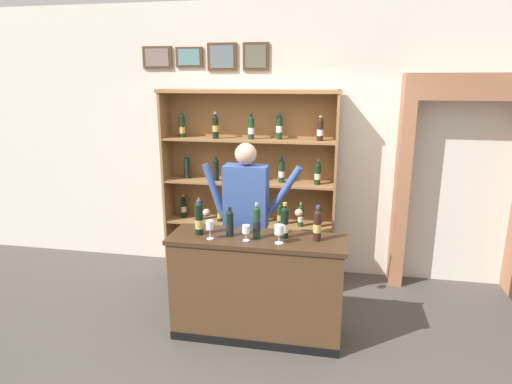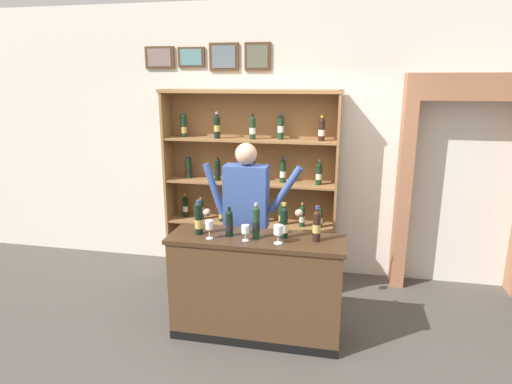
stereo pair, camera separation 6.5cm
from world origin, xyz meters
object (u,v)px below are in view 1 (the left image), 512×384
tasting_bottle_brunello (285,222)px  tasting_bottle_vin_santo (317,225)px  tasting_bottle_prosecco (199,218)px  wine_glass_center (246,230)px  shopkeeper (246,208)px  tasting_counter (257,287)px  tasting_bottle_super_tuscan (257,222)px  wine_shelf (249,180)px  wine_glass_left (210,226)px  tasting_bottle_riserva (230,223)px  wine_glass_spare (279,230)px

tasting_bottle_brunello → tasting_bottle_vin_santo: size_ratio=1.02×
tasting_bottle_prosecco → wine_glass_center: 0.47m
shopkeeper → tasting_bottle_vin_santo: size_ratio=5.46×
tasting_counter → tasting_bottle_super_tuscan: bearing=-89.9°
shopkeeper → tasting_bottle_prosecco: (-0.33, -0.51, 0.04)m
tasting_counter → wine_glass_center: bearing=-129.0°
wine_shelf → shopkeeper: (0.15, -0.89, -0.09)m
wine_glass_left → tasting_bottle_super_tuscan: bearing=13.9°
shopkeeper → wine_glass_left: bearing=-108.2°
tasting_bottle_super_tuscan → tasting_bottle_prosecco: bearing=179.9°
wine_shelf → tasting_counter: bearing=-75.6°
tasting_bottle_prosecco → wine_glass_center: bearing=-10.4°
tasting_bottle_riserva → tasting_bottle_super_tuscan: bearing=-1.1°
wine_shelf → tasting_counter: wine_shelf is taller
tasting_bottle_brunello → shopkeeper: bearing=134.2°
tasting_bottle_prosecco → wine_glass_left: bearing=-37.3°
wine_shelf → tasting_counter: size_ratio=1.40×
tasting_bottle_brunello → tasting_bottle_prosecco: bearing=-176.5°
shopkeeper → tasting_bottle_vin_santo: 0.87m
tasting_bottle_riserva → wine_shelf: bearing=94.5°
tasting_bottle_prosecco → tasting_bottle_super_tuscan: size_ratio=0.99×
wine_shelf → wine_glass_spare: 1.59m
tasting_bottle_super_tuscan → tasting_bottle_brunello: 0.25m
wine_glass_spare → wine_glass_left: bearing=-179.1°
wine_glass_spare → wine_glass_left: size_ratio=0.97×
wine_shelf → tasting_bottle_riserva: (0.11, -1.39, -0.08)m
tasting_bottle_riserva → wine_glass_center: size_ratio=1.91×
tasting_bottle_super_tuscan → tasting_bottle_vin_santo: tasting_bottle_super_tuscan is taller
tasting_counter → tasting_bottle_super_tuscan: 0.64m
tasting_bottle_prosecco → tasting_bottle_vin_santo: same height
wine_glass_spare → tasting_bottle_riserva: bearing=168.5°
shopkeeper → tasting_bottle_riserva: 0.50m
tasting_bottle_prosecco → tasting_bottle_vin_santo: 1.07m
tasting_counter → shopkeeper: (-0.20, 0.49, 0.61)m
wine_glass_center → tasting_bottle_brunello: bearing=22.2°
wine_shelf → wine_glass_left: (-0.05, -1.50, -0.08)m
tasting_bottle_riserva → wine_glass_left: 0.19m
tasting_bottle_prosecco → wine_glass_spare: (0.75, -0.09, -0.03)m
shopkeeper → tasting_bottle_super_tuscan: (0.20, -0.51, 0.04)m
tasting_bottle_super_tuscan → wine_glass_left: (-0.40, -0.10, -0.03)m
tasting_bottle_prosecco → tasting_bottle_riserva: bearing=0.8°
shopkeeper → wine_glass_spare: 0.73m
wine_glass_left → wine_glass_center: (0.32, 0.02, -0.02)m
tasting_bottle_vin_santo → tasting_counter: bearing=-177.6°
tasting_counter → wine_glass_spare: wine_glass_spare is taller
tasting_bottle_riserva → wine_glass_spare: tasting_bottle_riserva is taller
shopkeeper → tasting_bottle_super_tuscan: size_ratio=5.38×
tasting_bottle_prosecco → wine_glass_left: (0.13, -0.10, -0.03)m
tasting_counter → wine_glass_center: size_ratio=11.22×
shopkeeper → tasting_bottle_super_tuscan: bearing=-68.3°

